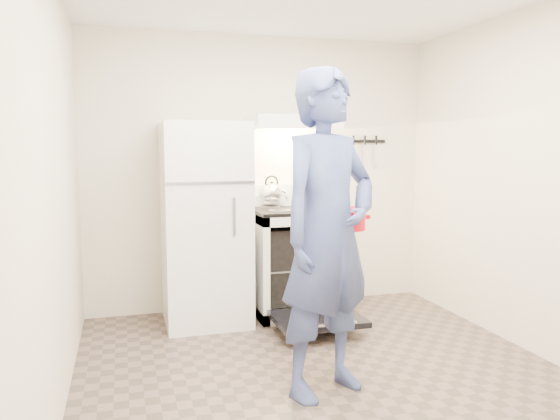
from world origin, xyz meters
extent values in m
plane|color=brown|center=(0.00, 0.00, 0.00)|extent=(3.60, 3.60, 0.00)
cube|color=beige|center=(0.00, 1.80, 1.25)|extent=(3.20, 0.02, 2.50)
cube|color=white|center=(-0.58, 1.45, 0.85)|extent=(0.70, 0.70, 1.70)
cube|color=white|center=(0.23, 1.48, 0.46)|extent=(0.76, 0.65, 0.92)
cube|color=black|center=(0.23, 1.48, 0.94)|extent=(0.76, 0.65, 0.03)
cube|color=white|center=(0.23, 1.76, 1.05)|extent=(0.76, 0.07, 0.20)
cube|color=black|center=(0.23, 0.88, 0.12)|extent=(0.70, 0.54, 0.04)
cube|color=slate|center=(0.23, 1.48, 0.44)|extent=(0.60, 0.52, 0.01)
cube|color=white|center=(0.23, 1.55, 1.71)|extent=(0.76, 0.50, 0.12)
cube|color=black|center=(1.05, 1.79, 1.55)|extent=(0.40, 0.02, 0.03)
cylinder|color=#8F7250|center=(0.19, 1.57, 0.45)|extent=(0.30, 0.30, 0.02)
cylinder|color=silver|center=(0.43, 1.28, 1.05)|extent=(0.12, 0.12, 0.13)
imported|color=navy|center=(-0.07, -0.10, 0.98)|extent=(0.84, 0.72, 1.96)
camera|label=1|loc=(-1.24, -3.11, 1.50)|focal=35.00mm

